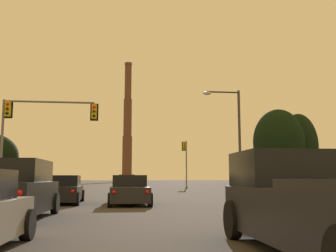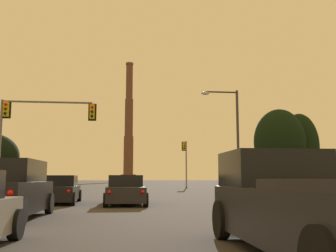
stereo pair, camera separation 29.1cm
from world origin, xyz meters
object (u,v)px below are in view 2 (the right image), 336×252
(traffic_light_far_right, at_px, (185,157))
(suv_left_lane_second, at_px, (8,190))
(sedan_center_lane_front, at_px, (125,191))
(street_lamp, at_px, (232,130))
(smokestack, at_px, (129,134))
(sedan_left_lane_front, at_px, (59,190))
(traffic_light_overhead_left, at_px, (33,122))
(pickup_truck_right_lane_third, at_px, (304,206))

(traffic_light_far_right, bearing_deg, suv_left_lane_second, -106.80)
(suv_left_lane_second, bearing_deg, traffic_light_far_right, 73.80)
(sedan_center_lane_front, xyz_separation_m, street_lamp, (8.07, 9.26, 4.27))
(sedan_center_lane_front, relative_size, smokestack, 0.10)
(sedan_center_lane_front, distance_m, traffic_light_far_right, 33.84)
(sedan_left_lane_front, relative_size, traffic_light_far_right, 0.76)
(sedan_left_lane_front, height_order, traffic_light_far_right, traffic_light_far_right)
(traffic_light_overhead_left, bearing_deg, suv_left_lane_second, -79.65)
(pickup_truck_right_lane_third, bearing_deg, smokestack, 90.98)
(traffic_light_overhead_left, bearing_deg, traffic_light_far_right, 58.97)
(suv_left_lane_second, relative_size, smokestack, 0.11)
(sedan_left_lane_front, height_order, street_lamp, street_lamp)
(sedan_left_lane_front, relative_size, pickup_truck_right_lane_third, 0.86)
(sedan_center_lane_front, height_order, smokestack, smokestack)
(traffic_light_overhead_left, xyz_separation_m, street_lamp, (14.56, 0.91, -0.25))
(pickup_truck_right_lane_third, bearing_deg, sedan_center_lane_front, 102.91)
(pickup_truck_right_lane_third, xyz_separation_m, traffic_light_overhead_left, (-9.42, 21.64, 4.38))
(pickup_truck_right_lane_third, distance_m, street_lamp, 23.50)
(pickup_truck_right_lane_third, height_order, traffic_light_overhead_left, traffic_light_overhead_left)
(pickup_truck_right_lane_third, distance_m, smokestack, 145.02)
(sedan_left_lane_front, xyz_separation_m, sedan_center_lane_front, (3.39, -1.26, 0.00))
(traffic_light_far_right, bearing_deg, smokestack, 93.79)
(traffic_light_overhead_left, bearing_deg, smokestack, 86.20)
(traffic_light_far_right, xyz_separation_m, smokestack, (-6.50, 98.01, 14.09))
(sedan_left_lane_front, xyz_separation_m, smokestack, (5.03, 129.42, 17.53))
(traffic_light_far_right, bearing_deg, sedan_center_lane_front, -103.99)
(traffic_light_overhead_left, distance_m, street_lamp, 14.59)
(sedan_center_lane_front, bearing_deg, traffic_light_overhead_left, 127.43)
(street_lamp, relative_size, smokestack, 0.17)
(sedan_center_lane_front, relative_size, traffic_light_far_right, 0.75)
(suv_left_lane_second, relative_size, traffic_light_far_right, 0.78)
(suv_left_lane_second, xyz_separation_m, traffic_light_overhead_left, (-2.75, 15.03, 4.29))
(traffic_light_overhead_left, distance_m, smokestack, 123.29)
(sedan_center_lane_front, bearing_deg, pickup_truck_right_lane_third, -77.95)
(pickup_truck_right_lane_third, height_order, sedan_center_lane_front, pickup_truck_right_lane_third)
(pickup_truck_right_lane_third, height_order, smokestack, smokestack)
(sedan_center_lane_front, bearing_deg, smokestack, 88.88)
(suv_left_lane_second, distance_m, traffic_light_far_right, 41.23)
(sedan_center_lane_front, bearing_deg, street_lamp, 48.53)
(sedan_center_lane_front, xyz_separation_m, traffic_light_far_right, (8.14, 32.67, 3.45))
(traffic_light_overhead_left, relative_size, street_lamp, 0.84)
(street_lamp, bearing_deg, suv_left_lane_second, -126.54)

